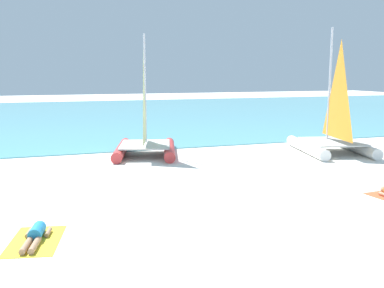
{
  "coord_description": "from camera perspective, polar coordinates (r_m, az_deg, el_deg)",
  "views": [
    {
      "loc": [
        -5.25,
        -10.42,
        3.78
      ],
      "look_at": [
        0.0,
        4.76,
        1.2
      ],
      "focal_mm": 41.38,
      "sensor_mm": 36.0,
      "label": 1
    }
  ],
  "objects": [
    {
      "name": "ground_plane",
      "position": [
        21.42,
        -4.59,
        -1.07
      ],
      "size": [
        120.0,
        120.0,
        0.0
      ],
      "primitive_type": "plane",
      "color": "white"
    },
    {
      "name": "ocean_water",
      "position": [
        41.51,
        -11.76,
        3.75
      ],
      "size": [
        120.0,
        40.0,
        0.05
      ],
      "primitive_type": "cube",
      "color": "#5BB2C1",
      "rests_on": "ground"
    },
    {
      "name": "sailboat_red",
      "position": [
        20.54,
        -6.05,
        0.82
      ],
      "size": [
        3.78,
        4.85,
        5.57
      ],
      "rotation": [
        0.0,
        0.0,
        -0.28
      ],
      "color": "#CC3838",
      "rests_on": "ground"
    },
    {
      "name": "sailboat_white",
      "position": [
        22.13,
        17.62,
        1.17
      ],
      "size": [
        3.84,
        5.07,
        5.91
      ],
      "rotation": [
        0.0,
        0.0,
        -0.23
      ],
      "color": "white",
      "rests_on": "ground"
    },
    {
      "name": "towel_left",
      "position": [
        10.9,
        -19.53,
        -11.68
      ],
      "size": [
        1.47,
        2.09,
        0.01
      ],
      "primitive_type": "cube",
      "rotation": [
        0.0,
        0.0,
        -0.21
      ],
      "color": "yellow",
      "rests_on": "ground"
    },
    {
      "name": "sunbather_left",
      "position": [
        10.92,
        -19.49,
        -10.94
      ],
      "size": [
        0.72,
        1.56,
        0.3
      ],
      "rotation": [
        0.0,
        0.0,
        -0.21
      ],
      "color": "#268CCC",
      "rests_on": "towel_left"
    }
  ]
}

